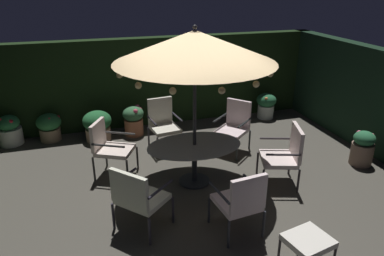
# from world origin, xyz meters

# --- Properties ---
(ground_plane) EXTENTS (7.90, 6.50, 0.02)m
(ground_plane) POSITION_xyz_m (0.00, 0.00, -0.01)
(ground_plane) COLOR #454239
(hedge_backdrop_rear) EXTENTS (7.90, 0.30, 2.01)m
(hedge_backdrop_rear) POSITION_xyz_m (0.00, 3.10, 1.00)
(hedge_backdrop_rear) COLOR black
(hedge_backdrop_rear) RESTS_ON ground_plane
(patio_dining_table) EXTENTS (1.57, 1.08, 0.70)m
(patio_dining_table) POSITION_xyz_m (0.06, 0.16, 0.57)
(patio_dining_table) COLOR #292B2F
(patio_dining_table) RESTS_ON ground_plane
(patio_umbrella) EXTENTS (2.46, 2.46, 2.61)m
(patio_umbrella) POSITION_xyz_m (0.06, 0.16, 2.29)
(patio_umbrella) COLOR #292A2E
(patio_umbrella) RESTS_ON ground_plane
(patio_chair_north) EXTENTS (0.63, 0.66, 0.97)m
(patio_chair_north) POSITION_xyz_m (0.23, -1.33, 0.55)
(patio_chair_north) COLOR #2A2B32
(patio_chair_north) RESTS_ON ground_plane
(patio_chair_northeast) EXTENTS (0.76, 0.80, 1.02)m
(patio_chair_northeast) POSITION_xyz_m (1.49, -0.31, 0.57)
(patio_chair_northeast) COLOR #2F2A2D
(patio_chair_northeast) RESTS_ON ground_plane
(patio_chair_east) EXTENTS (0.83, 0.82, 1.00)m
(patio_chair_east) POSITION_xyz_m (1.19, 1.14, 0.55)
(patio_chair_east) COLOR #292D2D
(patio_chair_east) RESTS_ON ground_plane
(patio_chair_southeast) EXTENTS (0.63, 0.65, 1.02)m
(patio_chair_southeast) POSITION_xyz_m (-0.14, 1.64, 0.57)
(patio_chair_southeast) COLOR #302D35
(patio_chair_southeast) RESTS_ON ground_plane
(patio_chair_south) EXTENTS (0.81, 0.78, 0.98)m
(patio_chair_south) POSITION_xyz_m (-1.27, 0.84, 0.57)
(patio_chair_south) COLOR #31302F
(patio_chair_south) RESTS_ON ground_plane
(patio_chair_southwest) EXTENTS (0.85, 0.86, 0.97)m
(patio_chair_southwest) POSITION_xyz_m (-1.05, -0.84, 0.56)
(patio_chair_southwest) COLOR #2C2934
(patio_chair_southwest) RESTS_ON ground_plane
(ottoman_footrest) EXTENTS (0.59, 0.55, 0.38)m
(ottoman_footrest) POSITION_xyz_m (0.79, -2.06, 0.33)
(ottoman_footrest) COLOR #312D2E
(ottoman_footrest) RESTS_ON ground_plane
(potted_plant_right_near) EXTENTS (0.48, 0.48, 0.63)m
(potted_plant_right_near) POSITION_xyz_m (-3.15, 2.73, 0.31)
(potted_plant_right_near) COLOR beige
(potted_plant_right_near) RESTS_ON ground_plane
(potted_plant_back_center) EXTENTS (0.60, 0.60, 0.65)m
(potted_plant_back_center) POSITION_xyz_m (-1.39, 2.42, 0.34)
(potted_plant_back_center) COLOR tan
(potted_plant_back_center) RESTS_ON ground_plane
(potted_plant_left_far) EXTENTS (0.48, 0.48, 0.62)m
(potted_plant_left_far) POSITION_xyz_m (2.65, 2.57, 0.34)
(potted_plant_left_far) COLOR silver
(potted_plant_left_far) RESTS_ON ground_plane
(potted_plant_back_left) EXTENTS (0.46, 0.46, 0.65)m
(potted_plant_back_left) POSITION_xyz_m (-0.62, 2.48, 0.35)
(potted_plant_back_left) COLOR #AF6545
(potted_plant_back_left) RESTS_ON ground_plane
(potted_plant_left_near) EXTENTS (0.51, 0.51, 0.58)m
(potted_plant_left_near) POSITION_xyz_m (-2.37, 2.71, 0.31)
(potted_plant_left_near) COLOR #836E53
(potted_plant_left_near) RESTS_ON ground_plane
(potted_plant_right_far) EXTENTS (0.40, 0.41, 0.65)m
(potted_plant_right_far) POSITION_xyz_m (3.22, -0.13, 0.33)
(potted_plant_right_far) COLOR #7B6150
(potted_plant_right_far) RESTS_ON ground_plane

